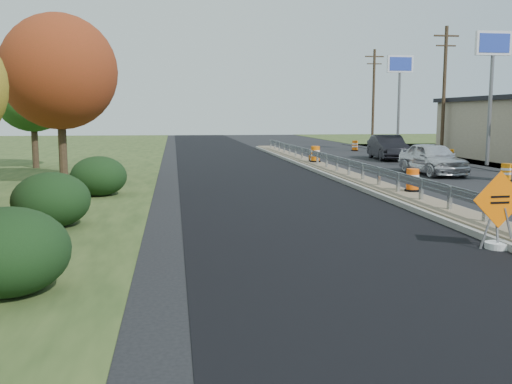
{
  "coord_description": "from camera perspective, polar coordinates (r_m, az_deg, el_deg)",
  "views": [
    {
      "loc": [
        -8.18,
        -15.92,
        3.05
      ],
      "look_at": [
        -6.13,
        -1.72,
        1.1
      ],
      "focal_mm": 40.0,
      "sensor_mm": 36.0,
      "label": 1
    }
  ],
  "objects": [
    {
      "name": "ground",
      "position": [
        18.15,
        18.73,
        -2.34
      ],
      "size": [
        140.0,
        140.0,
        0.0
      ],
      "primitive_type": "plane",
      "color": "black",
      "rests_on": "ground"
    },
    {
      "name": "milled_overlay",
      "position": [
        26.37,
        0.09,
        1.12
      ],
      "size": [
        7.2,
        120.0,
        0.01
      ],
      "primitive_type": "cube",
      "color": "black",
      "rests_on": "ground"
    },
    {
      "name": "median",
      "position": [
        25.45,
        10.61,
        0.98
      ],
      "size": [
        1.6,
        55.0,
        0.23
      ],
      "color": "gray",
      "rests_on": "ground"
    },
    {
      "name": "guardrail",
      "position": [
        26.33,
        9.94,
        2.57
      ],
      "size": [
        0.1,
        46.15,
        0.72
      ],
      "color": "silver",
      "rests_on": "median"
    },
    {
      "name": "pylon_sign_mid",
      "position": [
        37.14,
        22.6,
        12.46
      ],
      "size": [
        2.2,
        0.3,
        7.9
      ],
      "color": "slate",
      "rests_on": "ground"
    },
    {
      "name": "pylon_sign_north",
      "position": [
        49.69,
        14.19,
        11.47
      ],
      "size": [
        2.2,
        0.3,
        7.9
      ],
      "color": "slate",
      "rests_on": "ground"
    },
    {
      "name": "utility_pole_nmid",
      "position": [
        44.54,
        18.3,
        9.79
      ],
      "size": [
        1.9,
        0.26,
        9.4
      ],
      "color": "#473523",
      "rests_on": "ground"
    },
    {
      "name": "utility_pole_north",
      "position": [
        58.37,
        11.67,
        9.44
      ],
      "size": [
        1.9,
        0.26,
        9.4
      ],
      "color": "#473523",
      "rests_on": "ground"
    },
    {
      "name": "hedge_south",
      "position": [
        10.56,
        -23.58,
        -5.45
      ],
      "size": [
        2.09,
        2.09,
        1.52
      ],
      "primitive_type": "ellipsoid",
      "color": "black",
      "rests_on": "ground"
    },
    {
      "name": "hedge_mid",
      "position": [
        16.42,
        -19.78,
        -0.74
      ],
      "size": [
        2.09,
        2.09,
        1.52
      ],
      "primitive_type": "ellipsoid",
      "color": "black",
      "rests_on": "ground"
    },
    {
      "name": "hedge_north",
      "position": [
        22.21,
        -15.46,
        1.55
      ],
      "size": [
        2.09,
        2.09,
        1.52
      ],
      "primitive_type": "ellipsoid",
      "color": "black",
      "rests_on": "ground"
    },
    {
      "name": "tree_near_red",
      "position": [
        26.42,
        -19.08,
        11.27
      ],
      "size": [
        4.95,
        4.95,
        7.35
      ],
      "color": "#473523",
      "rests_on": "ground"
    },
    {
      "name": "tree_near_back",
      "position": [
        34.82,
        -21.46,
        9.13
      ],
      "size": [
        4.29,
        4.29,
        6.37
      ],
      "color": "#473523",
      "rests_on": "ground"
    },
    {
      "name": "caution_sign",
      "position": [
        14.13,
        23.04,
        -3.46
      ],
      "size": [
        1.3,
        0.54,
        1.8
      ],
      "rotation": [
        0.0,
        0.0,
        0.04
      ],
      "color": "white",
      "rests_on": "ground"
    },
    {
      "name": "barrel_median_mid",
      "position": [
        21.87,
        15.38,
        1.12
      ],
      "size": [
        0.57,
        0.57,
        0.84
      ],
      "color": "black",
      "rests_on": "median"
    },
    {
      "name": "barrel_median_far",
      "position": [
        34.37,
        5.96,
        3.76
      ],
      "size": [
        0.65,
        0.65,
        0.95
      ],
      "color": "black",
      "rests_on": "median"
    },
    {
      "name": "barrel_shoulder_near",
      "position": [
        28.75,
        23.72,
        1.79
      ],
      "size": [
        0.56,
        0.56,
        0.82
      ],
      "color": "black",
      "rests_on": "ground"
    },
    {
      "name": "barrel_shoulder_mid",
      "position": [
        38.27,
        18.81,
        3.39
      ],
      "size": [
        0.59,
        0.59,
        0.87
      ],
      "color": "black",
      "rests_on": "ground"
    },
    {
      "name": "barrel_shoulder_far",
      "position": [
        49.07,
        9.86,
        4.56
      ],
      "size": [
        0.6,
        0.6,
        0.87
      ],
      "color": "black",
      "rests_on": "ground"
    },
    {
      "name": "car_silver",
      "position": [
        30.6,
        17.23,
        3.23
      ],
      "size": [
        2.09,
        4.89,
        1.65
      ],
      "primitive_type": "imported",
      "rotation": [
        0.0,
        0.0,
        0.03
      ],
      "color": "silver",
      "rests_on": "ground"
    },
    {
      "name": "car_dark_mid",
      "position": [
        39.94,
        13.05,
        4.37
      ],
      "size": [
        2.32,
        5.24,
        1.67
      ],
      "primitive_type": "imported",
      "rotation": [
        0.0,
        0.0,
        -0.11
      ],
      "color": "black",
      "rests_on": "ground"
    }
  ]
}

